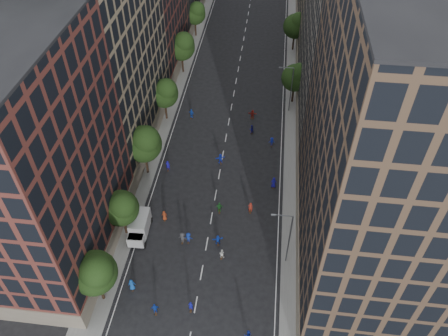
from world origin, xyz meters
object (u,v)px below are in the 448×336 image
at_px(skater_0, 132,285).
at_px(skater_2, 248,335).
at_px(streetlamp_near, 288,236).
at_px(streetlamp_far, 290,87).
at_px(skater_1, 191,306).
at_px(cargo_van, 139,227).

relative_size(skater_0, skater_2, 1.01).
xyz_separation_m(streetlamp_near, streetlamp_far, (0.00, 33.00, 0.00)).
bearing_deg(skater_1, skater_0, -15.85).
distance_m(skater_0, skater_2, 15.32).
bearing_deg(skater_1, streetlamp_far, -106.65).
distance_m(streetlamp_near, cargo_van, 20.14).
xyz_separation_m(streetlamp_near, skater_2, (-3.87, -11.00, -4.28)).
height_order(streetlamp_far, skater_1, streetlamp_far).
relative_size(streetlamp_near, skater_0, 5.04).
bearing_deg(streetlamp_near, skater_2, -109.36).
relative_size(streetlamp_far, skater_0, 5.04).
distance_m(streetlamp_near, skater_1, 14.27).
xyz_separation_m(cargo_van, skater_2, (15.81, -13.17, -0.57)).
height_order(cargo_van, skater_0, cargo_van).
height_order(streetlamp_far, cargo_van, streetlamp_far).
bearing_deg(skater_2, skater_0, -20.25).
relative_size(cargo_van, skater_0, 2.96).
xyz_separation_m(streetlamp_near, skater_0, (-18.45, -6.30, -4.27)).
relative_size(skater_1, skater_2, 0.89).
relative_size(cargo_van, skater_1, 3.37).
distance_m(streetlamp_far, skater_0, 43.62).
bearing_deg(skater_2, cargo_van, -42.19).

